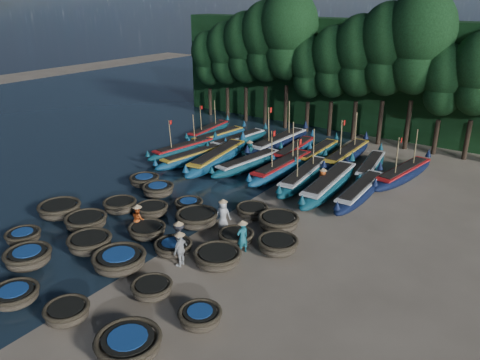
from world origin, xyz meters
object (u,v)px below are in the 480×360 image
Objects in this scene: coracle_24 at (278,222)px; fisherman_5 at (250,151)px; long_boat_10 at (218,137)px; fisherman_4 at (180,248)px; coracle_22 at (189,205)px; long_boat_11 at (238,140)px; long_boat_8 at (360,191)px; fisherman_1 at (242,236)px; long_boat_4 at (249,163)px; coracle_16 at (152,210)px; long_boat_13 at (294,150)px; long_boat_17 at (403,174)px; coracle_13 at (173,247)px; coracle_23 at (252,210)px; coracle_8 at (152,288)px; coracle_11 at (86,222)px; coracle_21 at (158,190)px; coracle_20 at (144,180)px; fisherman_3 at (179,236)px; coracle_15 at (120,205)px; fisherman_0 at (223,214)px; coracle_1 at (28,257)px; coracle_3 at (67,312)px; long_boat_1 at (184,149)px; coracle_17 at (197,218)px; coracle_7 at (119,260)px; long_boat_16 at (371,167)px; long_boat_14 at (317,153)px; fisherman_6 at (322,179)px; long_boat_9 at (209,131)px; coracle_18 at (236,237)px; long_boat_6 at (304,176)px; long_boat_12 at (279,143)px; coracle_5 at (23,236)px; long_boat_5 at (282,167)px; coracle_12 at (147,230)px; coracle_19 at (278,245)px; long_boat_3 at (217,158)px; coracle_14 at (218,257)px; coracle_9 at (200,317)px; long_boat_2 at (193,157)px.

fisherman_5 is at bearing 131.93° from coracle_24.
fisherman_4 reaches higher than long_boat_10.
coracle_22 is 12.99m from long_boat_11.
fisherman_1 is at bearing -105.37° from long_boat_8.
coracle_16 is at bearing -82.98° from long_boat_4.
long_boat_17 reaches higher than long_boat_13.
coracle_13 is 5.80m from coracle_23.
coracle_8 is 7.72m from coracle_11.
coracle_21 is 8.62m from coracle_24.
fisherman_3 is (7.73, -5.09, 0.43)m from coracle_20.
coracle_22 is at bearing 39.21° from coracle_15.
fisherman_0 is at bearing -82.44° from long_boat_13.
coracle_3 is at bearing -16.13° from coracle_1.
coracle_22 is at bearing -88.99° from fisherman_1.
coracle_17 is at bearing -36.76° from long_boat_1.
coracle_16 is 1.18× the size of fisherman_0.
coracle_7 is at bearing -50.23° from long_boat_1.
long_boat_16 is 13.35m from fisherman_0.
coracle_17 is at bearing -92.42° from long_boat_14.
long_boat_4 reaches higher than coracle_15.
long_boat_13 is 4.57× the size of fisherman_6.
coracle_18 is at bearing -53.95° from long_boat_9.
long_boat_6 is 12.51m from fisherman_4.
long_boat_12 reaches higher than coracle_21.
coracle_5 is 0.23× the size of long_boat_5.
coracle_3 is 5.73m from fisherman_4.
fisherman_4 is (4.68, -12.64, 0.39)m from long_boat_4.
coracle_13 is 11.95m from long_boat_6.
long_boat_13 is (-2.38, 16.61, 0.16)m from coracle_13.
fisherman_1 reaches higher than coracle_8.
coracle_18 is at bearing -15.71° from coracle_21.
coracle_12 is at bearing -125.20° from long_boat_8.
long_boat_12 is 4.94× the size of fisherman_0.
long_boat_13 is at bearing -137.56° from fisherman_1.
fisherman_4 is at bearing -52.50° from coracle_22.
coracle_16 is 0.87× the size of coracle_19.
long_boat_11 is at bearing -17.13° from fisherman_6.
long_boat_3 is at bearing -149.65° from long_boat_17.
coracle_19 is 9.97m from coracle_21.
coracle_15 is 18.95m from long_boat_17.
coracle_24 is (0.50, 4.77, 0.05)m from coracle_14.
fisherman_5 is (-3.56, 16.13, 0.35)m from coracle_7.
coracle_7 is at bearing -59.13° from long_boat_10.
long_boat_5 is at bearing 79.33° from coracle_22.
fisherman_5 is at bearing -140.56° from long_boat_14.
long_boat_9 is at bearing -173.83° from long_boat_17.
long_boat_2 reaches higher than coracle_9.
long_boat_9 is at bearing 116.40° from long_boat_1.
fisherman_4 is at bearing 42.22° from coracle_7.
coracle_5 is 8.76m from coracle_8.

